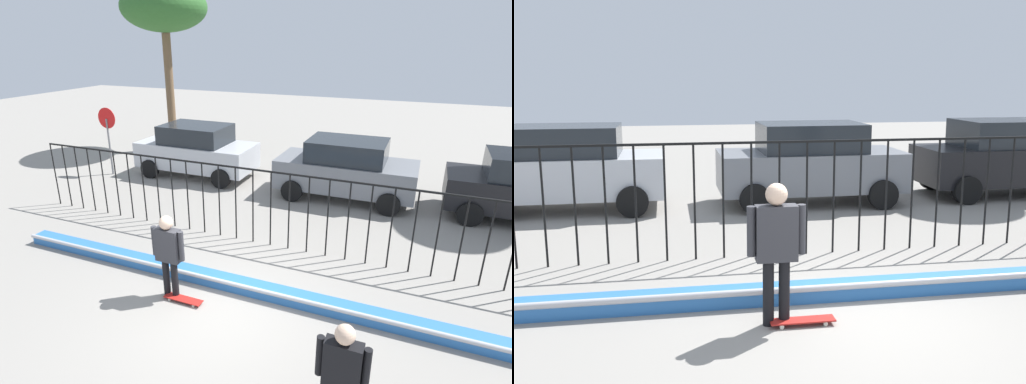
# 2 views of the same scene
# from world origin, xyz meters

# --- Properties ---
(ground_plane) EXTENTS (60.00, 60.00, 0.00)m
(ground_plane) POSITION_xyz_m (0.00, 0.00, 0.00)
(ground_plane) COLOR gray
(bowl_coping_ledge) EXTENTS (11.00, 0.40, 0.27)m
(bowl_coping_ledge) POSITION_xyz_m (0.00, 0.76, 0.12)
(bowl_coping_ledge) COLOR #2D6BB7
(bowl_coping_ledge) RESTS_ON ground
(perimeter_fence) EXTENTS (14.04, 0.04, 1.94)m
(perimeter_fence) POSITION_xyz_m (-0.00, 2.84, 1.18)
(perimeter_fence) COLOR black
(perimeter_fence) RESTS_ON ground
(skateboarder) EXTENTS (0.71, 0.27, 1.75)m
(skateboarder) POSITION_xyz_m (-1.04, 0.05, 1.05)
(skateboarder) COLOR black
(skateboarder) RESTS_ON ground
(skateboard) EXTENTS (0.80, 0.20, 0.07)m
(skateboard) POSITION_xyz_m (-0.73, -0.03, 0.06)
(skateboard) COLOR #A51E19
(skateboard) RESTS_ON ground
(camera_operator) EXTENTS (0.68, 0.25, 1.67)m
(camera_operator) POSITION_xyz_m (2.66, -1.65, 1.00)
(camera_operator) COLOR black
(camera_operator) RESTS_ON ground
(parked_car_silver) EXTENTS (4.30, 2.12, 1.90)m
(parked_car_silver) POSITION_xyz_m (-4.50, 7.00, 0.97)
(parked_car_silver) COLOR #B7BABF
(parked_car_silver) RESTS_ON ground
(parked_car_gray) EXTENTS (4.30, 2.12, 1.90)m
(parked_car_gray) POSITION_xyz_m (1.04, 6.81, 0.97)
(parked_car_gray) COLOR slate
(parked_car_gray) RESTS_ON ground
(stop_sign) EXTENTS (0.76, 0.07, 2.50)m
(stop_sign) POSITION_xyz_m (-7.53, 5.86, 1.62)
(stop_sign) COLOR slate
(stop_sign) RESTS_ON ground
(palm_tree_short) EXTENTS (3.58, 3.58, 7.01)m
(palm_tree_short) POSITION_xyz_m (-7.42, 9.83, 5.94)
(palm_tree_short) COLOR brown
(palm_tree_short) RESTS_ON ground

